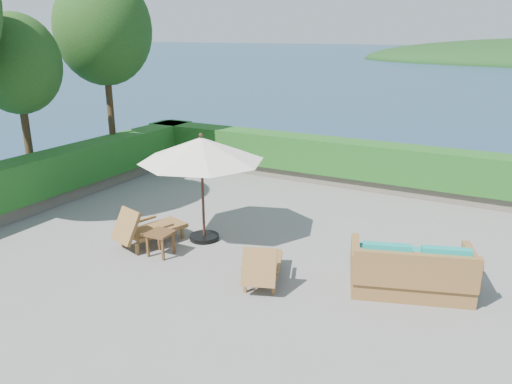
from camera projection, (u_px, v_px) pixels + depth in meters
The scene contains 14 objects.
ground at pixel (225, 250), 10.39m from camera, with size 12.00×12.00×0.00m, color gray.
foundation at pixel (227, 315), 10.87m from camera, with size 12.00×12.00×3.00m, color #4F493E.
ocean at pixel (228, 371), 11.31m from camera, with size 600.00×600.00×0.00m, color #152F42.
planter_wall_far at pixel (322, 177), 15.04m from camera, with size 12.00×0.60×0.36m, color #6D6657.
planter_wall_left at pixel (40, 201), 12.85m from camera, with size 0.60×12.00×0.36m, color #6D6657.
hedge_far at pixel (323, 155), 14.83m from camera, with size 12.40×0.90×1.00m, color #154A15.
hedge_left at pixel (36, 176), 12.64m from camera, with size 0.90×12.40×1.00m, color #154A15.
tree_mid at pixel (17, 65), 12.60m from camera, with size 2.20×2.20×4.83m.
tree_far at pixel (103, 30), 14.42m from camera, with size 2.80×2.80×6.03m.
patio_umbrella at pixel (201, 150), 10.34m from camera, with size 2.84×2.84×2.37m.
lounge_left at pixel (147, 228), 10.57m from camera, with size 1.04×1.67×0.90m.
lounge_right at pixel (262, 265), 8.97m from camera, with size 1.06×1.56×0.83m.
side_table at pixel (160, 236), 10.06m from camera, with size 0.49×0.49×0.50m.
wicker_loveseat at pixel (411, 272), 8.60m from camera, with size 2.28×1.64×1.01m.
Camera 1 is at (5.05, -8.09, 4.35)m, focal length 35.00 mm.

